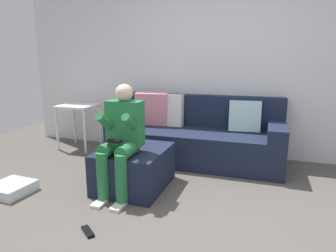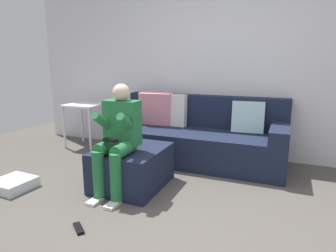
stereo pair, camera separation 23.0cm
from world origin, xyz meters
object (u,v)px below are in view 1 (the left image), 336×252
(couch_sectional, at_px, (195,136))
(remote_near_ottoman, at_px, (88,232))
(person_seated, at_px, (121,137))
(side_table, at_px, (78,112))
(storage_bin, at_px, (11,188))
(ottoman, at_px, (134,168))

(couch_sectional, xyz_separation_m, remote_near_ottoman, (-0.38, -2.02, -0.32))
(person_seated, xyz_separation_m, remote_near_ottoman, (0.06, -0.72, -0.59))
(side_table, distance_m, remote_near_ottoman, 2.53)
(storage_bin, bearing_deg, side_table, 100.43)
(ottoman, distance_m, person_seated, 0.44)
(remote_near_ottoman, bearing_deg, person_seated, 132.88)
(storage_bin, xyz_separation_m, remote_near_ottoman, (1.15, -0.37, -0.04))
(couch_sectional, bearing_deg, ottoman, -110.15)
(couch_sectional, distance_m, side_table, 1.85)
(person_seated, bearing_deg, remote_near_ottoman, -85.22)
(ottoman, xyz_separation_m, side_table, (-1.43, 1.08, 0.35))
(ottoman, distance_m, storage_bin, 1.27)
(storage_bin, bearing_deg, couch_sectional, 47.06)
(ottoman, bearing_deg, storage_bin, -153.94)
(person_seated, height_order, remote_near_ottoman, person_seated)
(ottoman, xyz_separation_m, storage_bin, (-1.13, -0.55, -0.16))
(ottoman, relative_size, storage_bin, 2.10)
(couch_sectional, bearing_deg, person_seated, -108.87)
(couch_sectional, height_order, ottoman, couch_sectional)
(storage_bin, height_order, remote_near_ottoman, storage_bin)
(person_seated, distance_m, remote_near_ottoman, 0.93)
(side_table, height_order, remote_near_ottoman, side_table)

